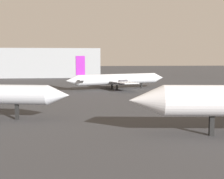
# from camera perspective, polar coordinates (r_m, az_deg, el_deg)

# --- Properties ---
(airplane_far_left) EXTENTS (28.80, 19.58, 9.00)m
(airplane_far_left) POSITION_cam_1_polar(r_m,az_deg,el_deg) (81.73, 1.03, 1.98)
(airplane_far_left) COLOR silver
(airplane_far_left) RESTS_ON ground_plane
(terminal_building) EXTENTS (61.76, 20.68, 12.54)m
(terminal_building) POSITION_cam_1_polar(r_m,az_deg,el_deg) (139.48, -15.36, 4.92)
(terminal_building) COLOR #999EA3
(terminal_building) RESTS_ON ground_plane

